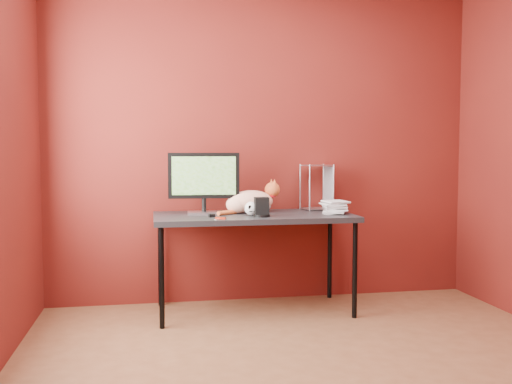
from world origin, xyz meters
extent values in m
cube|color=brown|center=(0.00, 0.00, 0.00)|extent=(3.50, 3.50, 0.01)
cube|color=#561310|center=(0.00, 1.75, 1.30)|extent=(3.50, 0.02, 2.60)
cube|color=black|center=(-0.15, 1.37, 0.73)|extent=(1.50, 0.70, 0.04)
cylinder|color=black|center=(-0.85, 1.07, 0.35)|extent=(0.04, 0.04, 0.71)
cylinder|color=black|center=(0.55, 1.07, 0.35)|extent=(0.04, 0.04, 0.71)
cylinder|color=black|center=(-0.85, 1.67, 0.35)|extent=(0.04, 0.04, 0.71)
cylinder|color=black|center=(0.55, 1.67, 0.35)|extent=(0.04, 0.04, 0.71)
cube|color=#BABABF|center=(-0.52, 1.45, 0.76)|extent=(0.26, 0.19, 0.02)
cylinder|color=black|center=(-0.52, 1.45, 0.82)|extent=(0.03, 0.03, 0.11)
cube|color=black|center=(-0.52, 1.45, 1.04)|extent=(0.54, 0.06, 0.35)
cube|color=#204B14|center=(-0.52, 1.45, 1.04)|extent=(0.48, 0.03, 0.29)
ellipsoid|color=orange|center=(-0.16, 1.48, 0.84)|extent=(0.41, 0.27, 0.18)
ellipsoid|color=orange|center=(-0.26, 1.45, 0.82)|extent=(0.21, 0.20, 0.14)
sphere|color=white|center=(-0.05, 1.50, 0.81)|extent=(0.12, 0.12, 0.12)
sphere|color=#D25B29|center=(0.02, 1.52, 0.93)|extent=(0.12, 0.12, 0.12)
cone|color=#D25B29|center=(0.04, 1.49, 0.99)|extent=(0.04, 0.04, 0.05)
cone|color=#D25B29|center=(0.02, 1.55, 0.99)|extent=(0.04, 0.04, 0.05)
cylinder|color=red|center=(0.01, 1.52, 0.88)|extent=(0.09, 0.09, 0.01)
cylinder|color=#D25B29|center=(-0.35, 1.38, 0.77)|extent=(0.18, 0.15, 0.03)
ellipsoid|color=white|center=(-0.18, 1.28, 0.80)|extent=(0.11, 0.11, 0.10)
ellipsoid|color=black|center=(-0.20, 1.23, 0.82)|extent=(0.03, 0.01, 0.03)
ellipsoid|color=black|center=(-0.16, 1.23, 0.82)|extent=(0.03, 0.01, 0.03)
cube|color=black|center=(-0.18, 1.23, 0.79)|extent=(0.06, 0.00, 0.01)
cylinder|color=black|center=(-0.12, 1.20, 0.76)|extent=(0.12, 0.12, 0.02)
cube|color=black|center=(-0.12, 1.20, 0.83)|extent=(0.11, 0.09, 0.12)
imported|color=beige|center=(0.40, 1.35, 0.86)|extent=(0.22, 0.26, 0.22)
imported|color=beige|center=(0.40, 1.35, 1.08)|extent=(0.21, 0.25, 0.22)
imported|color=beige|center=(0.40, 1.35, 1.30)|extent=(0.19, 0.24, 0.22)
imported|color=beige|center=(0.40, 1.35, 1.51)|extent=(0.16, 0.22, 0.22)
imported|color=beige|center=(0.40, 1.35, 1.73)|extent=(0.18, 0.23, 0.22)
cylinder|color=#BABABF|center=(0.31, 1.53, 0.94)|extent=(0.01, 0.01, 0.37)
cylinder|color=#BABABF|center=(0.53, 1.53, 0.94)|extent=(0.01, 0.01, 0.37)
cylinder|color=#BABABF|center=(0.31, 1.71, 0.94)|extent=(0.01, 0.01, 0.37)
cylinder|color=#BABABF|center=(0.53, 1.71, 0.94)|extent=(0.01, 0.01, 0.37)
cube|color=#BABABF|center=(0.42, 1.62, 0.76)|extent=(0.24, 0.21, 0.01)
cube|color=#BABABF|center=(0.42, 1.62, 1.11)|extent=(0.24, 0.21, 0.01)
cube|color=#9F200C|center=(-0.44, 1.10, 0.76)|extent=(0.08, 0.05, 0.01)
cube|color=black|center=(-0.48, 1.24, 0.76)|extent=(0.05, 0.04, 0.02)
cylinder|color=#BABABF|center=(-0.47, 1.08, 0.75)|extent=(0.04, 0.04, 0.00)
camera|label=1|loc=(-0.91, -2.86, 1.22)|focal=40.00mm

